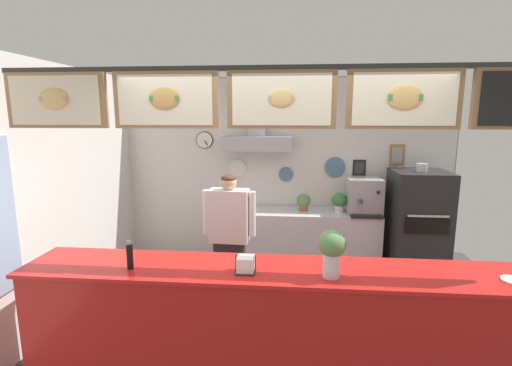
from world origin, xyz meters
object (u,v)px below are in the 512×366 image
Objects in this scene: pizza_oven at (417,227)px; potted_oregano at (339,201)px; potted_thyme at (304,201)px; espresso_machine at (364,196)px; pepper_grinder at (130,255)px; napkin_holder at (246,265)px; basil_vase at (332,251)px; shop_worker at (229,240)px.

pizza_oven is 5.88× the size of potted_oregano.
pizza_oven reaches higher than potted_thyme.
potted_thyme is (-0.81, 0.05, -0.10)m from espresso_machine.
pepper_grinder is 0.89m from napkin_holder.
basil_vase reaches higher than potted_oregano.
potted_oregano is at bearing 52.83° from pepper_grinder.
shop_worker is at bearing -144.60° from espresso_machine.
basil_vase is at bearing -105.74° from espresso_machine.
potted_oregano is (1.35, 1.21, 0.19)m from shop_worker.
napkin_holder is (0.33, -1.28, 0.26)m from shop_worker.
basil_vase is at bearing -87.53° from potted_thyme.
napkin_holder reaches higher than potted_oregano.
potted_thyme is (-0.49, 0.03, -0.02)m from potted_oregano.
espresso_machine is at bearing 48.21° from pepper_grinder.
pepper_grinder reaches higher than napkin_holder.
pizza_oven is at bearing -10.39° from potted_oregano.
potted_oregano is 1.18× the size of pepper_grinder.
pizza_oven reaches higher than espresso_machine.
basil_vase reaches higher than napkin_holder.
espresso_machine is 0.33m from potted_oregano.
pizza_oven is 4.53× the size of basil_vase.
espresso_machine is at bearing 61.57° from napkin_holder.
shop_worker is at bearing 66.91° from pepper_grinder.
pizza_oven is 3.74m from pepper_grinder.
potted_oregano is 0.49m from potted_thyme.
basil_vase is at bearing -0.21° from pepper_grinder.
espresso_machine is (-0.68, 0.16, 0.37)m from pizza_oven.
potted_thyme is at bearing 60.98° from pepper_grinder.
pizza_oven is 0.79m from espresso_machine.
pizza_oven is 1.01× the size of shop_worker.
pizza_oven is 10.28× the size of napkin_holder.
potted_oregano is 2.55m from basil_vase.
shop_worker is 1.45m from pepper_grinder.
napkin_holder is at bearing 177.53° from basil_vase.
shop_worker is 5.84× the size of potted_oregano.
potted_thyme is at bearing 176.15° from espresso_machine.
pizza_oven is 3.08× the size of espresso_machine.
shop_worker reaches higher than pepper_grinder.
espresso_machine is at bearing 166.55° from pizza_oven.
napkin_holder is at bearing 107.92° from shop_worker.
potted_oregano is at bearing 81.36° from basil_vase.
potted_thyme is at bearing 78.29° from napkin_holder.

